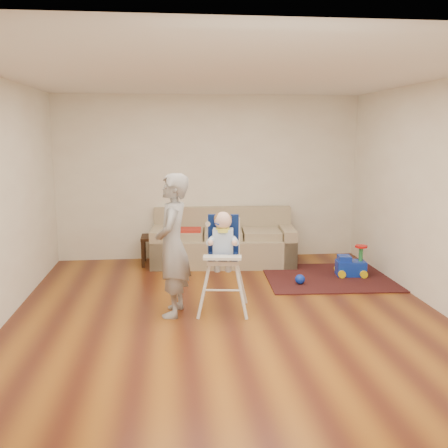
{
  "coord_description": "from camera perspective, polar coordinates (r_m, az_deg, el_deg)",
  "views": [
    {
      "loc": [
        -0.64,
        -5.51,
        2.09
      ],
      "look_at": [
        0.0,
        0.4,
        1.0
      ],
      "focal_mm": 40.0,
      "sensor_mm": 36.0,
      "label": 1
    }
  ],
  "objects": [
    {
      "name": "side_table",
      "position": [
        8.1,
        -7.77,
        -2.97
      ],
      "size": [
        0.46,
        0.46,
        0.46
      ],
      "primitive_type": null,
      "color": "black",
      "rests_on": "ground"
    },
    {
      "name": "sofa",
      "position": [
        8.02,
        -0.12,
        -1.48
      ],
      "size": [
        2.33,
        1.11,
        0.88
      ],
      "rotation": [
        0.0,
        0.0,
        -0.08
      ],
      "color": "tan",
      "rests_on": "ground"
    },
    {
      "name": "toy_ball",
      "position": [
        7.05,
        8.68,
        -6.26
      ],
      "size": [
        0.14,
        0.14,
        0.14
      ],
      "primitive_type": "sphere",
      "color": "#1032C1",
      "rests_on": "area_rug"
    },
    {
      "name": "area_rug",
      "position": [
        7.51,
        12.53,
        -5.96
      ],
      "size": [
        2.07,
        1.6,
        0.02
      ],
      "primitive_type": "cube",
      "rotation": [
        0.0,
        0.0,
        -0.05
      ],
      "color": "black",
      "rests_on": "ground"
    },
    {
      "name": "high_chair",
      "position": [
        5.86,
        -0.12,
        -4.54
      ],
      "size": [
        0.63,
        0.63,
        1.2
      ],
      "rotation": [
        0.0,
        0.0,
        -0.14
      ],
      "color": "silver",
      "rests_on": "ground"
    },
    {
      "name": "adult",
      "position": [
        5.73,
        -5.89,
        -2.45
      ],
      "size": [
        0.49,
        0.66,
        1.64
      ],
      "primitive_type": "imported",
      "rotation": [
        0.0,
        0.0,
        -1.74
      ],
      "color": "gray",
      "rests_on": "ground"
    },
    {
      "name": "ground",
      "position": [
        5.92,
        0.42,
        -10.26
      ],
      "size": [
        5.5,
        5.5,
        0.0
      ],
      "primitive_type": "plane",
      "color": "#4B1D10",
      "rests_on": "ground"
    },
    {
      "name": "room_envelope",
      "position": [
        6.07,
        -0.13,
        8.37
      ],
      "size": [
        5.04,
        5.52,
        2.72
      ],
      "color": "silver",
      "rests_on": "ground"
    },
    {
      "name": "ride_on_toy",
      "position": [
        7.58,
        14.32,
        -4.03
      ],
      "size": [
        0.45,
        0.35,
        0.46
      ],
      "primitive_type": null,
      "rotation": [
        0.0,
        0.0,
        -0.12
      ],
      "color": "#1032C1",
      "rests_on": "area_rug"
    }
  ]
}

